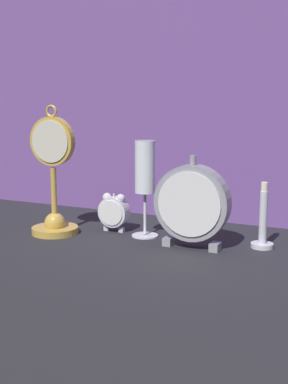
{
  "coord_description": "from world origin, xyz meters",
  "views": [
    {
      "loc": [
        0.51,
        -1.02,
        0.34
      ],
      "look_at": [
        0.0,
        0.08,
        0.11
      ],
      "focal_mm": 50.0,
      "sensor_mm": 36.0,
      "label": 1
    }
  ],
  "objects_px": {
    "pocket_watch_on_stand": "(54,188)",
    "brass_candlestick": "(263,226)",
    "alarm_clock_twin_bell": "(114,211)",
    "mantel_clock_silver": "(192,204)",
    "champagne_flute": "(145,174)"
  },
  "relations": [
    {
      "from": "brass_candlestick",
      "to": "pocket_watch_on_stand",
      "type": "bearing_deg",
      "value": -169.36
    },
    {
      "from": "alarm_clock_twin_bell",
      "to": "mantel_clock_silver",
      "type": "bearing_deg",
      "value": -14.07
    },
    {
      "from": "pocket_watch_on_stand",
      "to": "champagne_flute",
      "type": "bearing_deg",
      "value": 18.26
    },
    {
      "from": "pocket_watch_on_stand",
      "to": "alarm_clock_twin_bell",
      "type": "height_order",
      "value": "pocket_watch_on_stand"
    },
    {
      "from": "pocket_watch_on_stand",
      "to": "mantel_clock_silver",
      "type": "height_order",
      "value": "pocket_watch_on_stand"
    },
    {
      "from": "alarm_clock_twin_bell",
      "to": "brass_candlestick",
      "type": "xyz_separation_m",
      "value": [
        0.36,
        0.01,
        -0.0
      ]
    },
    {
      "from": "alarm_clock_twin_bell",
      "to": "mantel_clock_silver",
      "type": "relative_size",
      "value": 0.47
    },
    {
      "from": "pocket_watch_on_stand",
      "to": "mantel_clock_silver",
      "type": "xyz_separation_m",
      "value": [
        0.34,
        0.02,
        -0.01
      ]
    },
    {
      "from": "alarm_clock_twin_bell",
      "to": "champagne_flute",
      "type": "distance_m",
      "value": 0.13
    },
    {
      "from": "alarm_clock_twin_bell",
      "to": "mantel_clock_silver",
      "type": "distance_m",
      "value": 0.23
    },
    {
      "from": "mantel_clock_silver",
      "to": "brass_candlestick",
      "type": "height_order",
      "value": "mantel_clock_silver"
    },
    {
      "from": "alarm_clock_twin_bell",
      "to": "brass_candlestick",
      "type": "distance_m",
      "value": 0.36
    },
    {
      "from": "champagne_flute",
      "to": "brass_candlestick",
      "type": "bearing_deg",
      "value": 4.55
    },
    {
      "from": "pocket_watch_on_stand",
      "to": "brass_candlestick",
      "type": "height_order",
      "value": "pocket_watch_on_stand"
    },
    {
      "from": "champagne_flute",
      "to": "brass_candlestick",
      "type": "xyz_separation_m",
      "value": [
        0.28,
        0.02,
        -0.1
      ]
    }
  ]
}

